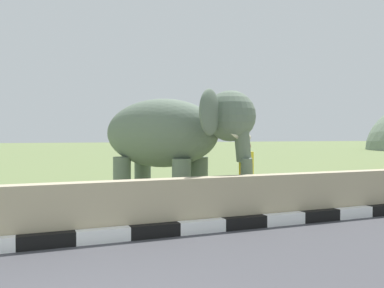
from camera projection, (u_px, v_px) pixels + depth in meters
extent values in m
cube|color=black|center=(46.00, 241.00, 6.54)|extent=(0.90, 0.20, 0.24)
cube|color=white|center=(103.00, 236.00, 6.88)|extent=(0.90, 0.20, 0.24)
cube|color=black|center=(155.00, 231.00, 7.23)|extent=(0.90, 0.20, 0.24)
cube|color=white|center=(202.00, 227.00, 7.57)|extent=(0.90, 0.20, 0.24)
cube|color=black|center=(244.00, 223.00, 7.91)|extent=(0.90, 0.20, 0.24)
cube|color=white|center=(284.00, 219.00, 8.25)|extent=(0.90, 0.20, 0.24)
cube|color=black|center=(320.00, 216.00, 8.59)|extent=(0.90, 0.20, 0.24)
cube|color=white|center=(353.00, 213.00, 8.93)|extent=(0.90, 0.20, 0.24)
cube|color=black|center=(384.00, 210.00, 9.27)|extent=(0.90, 0.20, 0.24)
cube|color=tan|center=(155.00, 206.00, 7.53)|extent=(28.00, 0.36, 1.00)
cylinder|color=slate|center=(199.00, 182.00, 10.24)|extent=(0.44, 0.44, 1.27)
cylinder|color=slate|center=(182.00, 186.00, 9.44)|extent=(0.44, 0.44, 1.27)
cylinder|color=slate|center=(143.00, 179.00, 11.03)|extent=(0.44, 0.44, 1.27)
cylinder|color=slate|center=(122.00, 182.00, 10.24)|extent=(0.44, 0.44, 1.27)
ellipsoid|color=slate|center=(161.00, 133.00, 10.21)|extent=(3.22, 3.40, 1.70)
sphere|color=slate|center=(230.00, 116.00, 9.33)|extent=(1.16, 1.16, 1.16)
ellipsoid|color=#D84C8C|center=(242.00, 109.00, 9.20)|extent=(0.72, 0.69, 0.44)
ellipsoid|color=slate|center=(237.00, 115.00, 10.09)|extent=(0.84, 0.76, 1.00)
ellipsoid|color=slate|center=(210.00, 112.00, 8.71)|extent=(0.84, 0.76, 1.00)
cylinder|color=slate|center=(242.00, 140.00, 9.21)|extent=(0.65, 0.62, 1.00)
cylinder|color=slate|center=(247.00, 176.00, 9.17)|extent=(0.43, 0.42, 0.82)
cone|color=beige|center=(244.00, 136.00, 9.48)|extent=(0.52, 0.47, 0.22)
cone|color=beige|center=(235.00, 136.00, 8.99)|extent=(0.52, 0.47, 0.22)
cylinder|color=navy|center=(248.00, 191.00, 10.32)|extent=(0.15, 0.15, 0.82)
cylinder|color=navy|center=(245.00, 192.00, 10.14)|extent=(0.15, 0.15, 0.82)
cube|color=yellow|center=(246.00, 163.00, 10.21)|extent=(0.46, 0.44, 0.58)
cylinder|color=#9E7251|center=(250.00, 164.00, 10.44)|extent=(0.16, 0.15, 0.53)
cylinder|color=#9E7251|center=(243.00, 165.00, 9.99)|extent=(0.18, 0.17, 0.53)
sphere|color=#9E7251|center=(246.00, 146.00, 10.21)|extent=(0.23, 0.23, 0.23)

